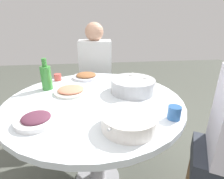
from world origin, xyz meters
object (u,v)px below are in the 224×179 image
dish_stirfry (86,76)px  green_bottle (46,77)px  dish_eggplant (36,119)px  tea_cup_far (174,113)px  tea_cup_near (58,77)px  rice_bowl (133,85)px  soup_bowl (129,121)px  diner_left (95,65)px  stool_for_diner_left (97,108)px  round_dining_table (95,114)px  dish_shrimp (71,90)px

dish_stirfry → green_bottle: 0.37m
dish_eggplant → tea_cup_far: bearing=176.2°
dish_stirfry → dish_eggplant: same height
tea_cup_near → rice_bowl: bearing=150.5°
rice_bowl → green_bottle: 0.63m
soup_bowl → tea_cup_far: (-0.25, -0.05, 0.00)m
green_bottle → diner_left: bearing=-121.0°
dish_stirfry → stool_for_diner_left: bearing=-103.3°
rice_bowl → round_dining_table: bearing=16.8°
dish_stirfry → round_dining_table: bearing=97.8°
dish_stirfry → green_bottle: (0.28, 0.23, 0.07)m
dish_eggplant → diner_left: size_ratio=0.28×
round_dining_table → dish_eggplant: (0.30, 0.25, 0.13)m
stool_for_diner_left → tea_cup_near: bearing=52.7°
green_bottle → stool_for_diner_left: bearing=-121.0°
dish_shrimp → tea_cup_far: bearing=143.5°
rice_bowl → dish_eggplant: 0.67m
dish_shrimp → tea_cup_far: size_ratio=3.33×
rice_bowl → tea_cup_near: 0.66m
soup_bowl → rice_bowl: bearing=-105.2°
dish_shrimp → tea_cup_near: (0.14, -0.29, 0.01)m
tea_cup_near → soup_bowl: bearing=120.8°
round_dining_table → tea_cup_far: (-0.41, 0.30, 0.15)m
tea_cup_near → diner_left: (-0.33, -0.44, -0.01)m
rice_bowl → stool_for_diner_left: 0.98m
soup_bowl → green_bottle: size_ratio=1.16×
dish_shrimp → tea_cup_near: 0.32m
round_dining_table → green_bottle: green_bottle is taller
tea_cup_far → dish_eggplant: bearing=-3.8°
dish_shrimp → tea_cup_near: size_ratio=3.95×
diner_left → tea_cup_far: bearing=108.0°
stool_for_diner_left → green_bottle: bearing=59.0°
dish_stirfry → tea_cup_near: 0.24m
round_dining_table → rice_bowl: (-0.27, -0.08, 0.16)m
dish_eggplant → tea_cup_near: tea_cup_near is taller
round_dining_table → diner_left: 0.85m
diner_left → stool_for_diner_left: bearing=0.0°
rice_bowl → soup_bowl: size_ratio=1.16×
soup_bowl → round_dining_table: bearing=-66.2°
rice_bowl → dish_stirfry: rice_bowl is taller
round_dining_table → tea_cup_far: bearing=143.5°
tea_cup_near → dish_stirfry: bearing=-171.7°
tea_cup_near → round_dining_table: bearing=126.2°
diner_left → rice_bowl: bearing=107.5°
round_dining_table → tea_cup_near: 0.52m
dish_eggplant → tea_cup_far: tea_cup_far is taller
stool_for_diner_left → rice_bowl: bearing=107.5°
rice_bowl → tea_cup_near: bearing=-29.5°
dish_stirfry → tea_cup_far: (-0.47, 0.74, 0.02)m
stool_for_diner_left → dish_eggplant: bearing=73.0°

